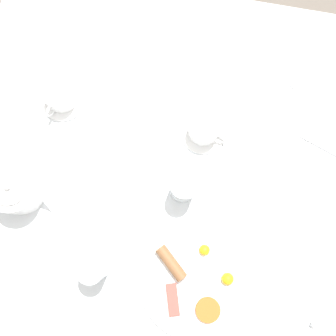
{
  "coord_description": "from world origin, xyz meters",
  "views": [
    {
      "loc": [
        -0.18,
        -0.03,
        1.84
      ],
      "look_at": [
        0.0,
        0.0,
        0.79
      ],
      "focal_mm": 42.0,
      "sensor_mm": 36.0,
      "label": 1
    }
  ],
  "objects_px": {
    "water_glass_short": "(183,188)",
    "fork_spare": "(249,87)",
    "breakfast_plate": "(196,279)",
    "teacup_with_saucer_right": "(204,129)",
    "water_glass_tall": "(94,269)",
    "knife_by_plate": "(130,139)",
    "teacup_with_saucer_left": "(60,96)",
    "napkin_folded": "(13,305)",
    "spoon_for_tea": "(324,147)",
    "teapot_near": "(15,189)",
    "fork_by_plate": "(314,72)"
  },
  "relations": [
    {
      "from": "teacup_with_saucer_left",
      "to": "teapot_near",
      "type": "bearing_deg",
      "value": 169.54
    },
    {
      "from": "spoon_for_tea",
      "to": "teacup_with_saucer_right",
      "type": "bearing_deg",
      "value": 93.0
    },
    {
      "from": "teacup_with_saucer_right",
      "to": "napkin_folded",
      "type": "distance_m",
      "value": 0.68
    },
    {
      "from": "teacup_with_saucer_right",
      "to": "spoon_for_tea",
      "type": "distance_m",
      "value": 0.34
    },
    {
      "from": "water_glass_tall",
      "to": "water_glass_short",
      "type": "bearing_deg",
      "value": -37.42
    },
    {
      "from": "teapot_near",
      "to": "napkin_folded",
      "type": "distance_m",
      "value": 0.3
    },
    {
      "from": "water_glass_short",
      "to": "spoon_for_tea",
      "type": "bearing_deg",
      "value": -62.5
    },
    {
      "from": "teacup_with_saucer_left",
      "to": "water_glass_short",
      "type": "bearing_deg",
      "value": -116.96
    },
    {
      "from": "water_glass_short",
      "to": "napkin_folded",
      "type": "height_order",
      "value": "water_glass_short"
    },
    {
      "from": "spoon_for_tea",
      "to": "fork_spare",
      "type": "xyz_separation_m",
      "value": [
        0.14,
        0.23,
        0.0
      ]
    },
    {
      "from": "teapot_near",
      "to": "fork_spare",
      "type": "height_order",
      "value": "teapot_near"
    },
    {
      "from": "teapot_near",
      "to": "teacup_with_saucer_right",
      "type": "xyz_separation_m",
      "value": [
        0.25,
        -0.46,
        -0.02
      ]
    },
    {
      "from": "teacup_with_saucer_right",
      "to": "water_glass_short",
      "type": "distance_m",
      "value": 0.18
    },
    {
      "from": "water_glass_short",
      "to": "napkin_folded",
      "type": "bearing_deg",
      "value": 134.55
    },
    {
      "from": "teapot_near",
      "to": "fork_spare",
      "type": "xyz_separation_m",
      "value": [
        0.41,
        -0.57,
        -0.05
      ]
    },
    {
      "from": "teapot_near",
      "to": "knife_by_plate",
      "type": "relative_size",
      "value": 1.04
    },
    {
      "from": "teacup_with_saucer_left",
      "to": "water_glass_short",
      "type": "xyz_separation_m",
      "value": [
        -0.19,
        -0.38,
        0.02
      ]
    },
    {
      "from": "water_glass_tall",
      "to": "teapot_near",
      "type": "bearing_deg",
      "value": 56.61
    },
    {
      "from": "breakfast_plate",
      "to": "knife_by_plate",
      "type": "height_order",
      "value": "breakfast_plate"
    },
    {
      "from": "water_glass_tall",
      "to": "spoon_for_tea",
      "type": "distance_m",
      "value": 0.7
    },
    {
      "from": "teacup_with_saucer_right",
      "to": "fork_by_plate",
      "type": "relative_size",
      "value": 1.04
    },
    {
      "from": "teacup_with_saucer_left",
      "to": "napkin_folded",
      "type": "height_order",
      "value": "teacup_with_saucer_left"
    },
    {
      "from": "breakfast_plate",
      "to": "teacup_with_saucer_left",
      "type": "distance_m",
      "value": 0.62
    },
    {
      "from": "teapot_near",
      "to": "napkin_folded",
      "type": "height_order",
      "value": "teapot_near"
    },
    {
      "from": "spoon_for_tea",
      "to": "fork_by_plate",
      "type": "bearing_deg",
      "value": 13.83
    },
    {
      "from": "water_glass_tall",
      "to": "fork_by_plate",
      "type": "height_order",
      "value": "water_glass_tall"
    },
    {
      "from": "breakfast_plate",
      "to": "knife_by_plate",
      "type": "xyz_separation_m",
      "value": [
        0.34,
        0.24,
        -0.01
      ]
    },
    {
      "from": "breakfast_plate",
      "to": "spoon_for_tea",
      "type": "xyz_separation_m",
      "value": [
        0.41,
        -0.29,
        -0.01
      ]
    },
    {
      "from": "water_glass_short",
      "to": "teacup_with_saucer_right",
      "type": "bearing_deg",
      "value": -9.45
    },
    {
      "from": "napkin_folded",
      "to": "fork_spare",
      "type": "xyz_separation_m",
      "value": [
        0.7,
        -0.52,
        -0.0
      ]
    },
    {
      "from": "water_glass_tall",
      "to": "knife_by_plate",
      "type": "relative_size",
      "value": 0.51
    },
    {
      "from": "water_glass_short",
      "to": "fork_spare",
      "type": "relative_size",
      "value": 0.72
    },
    {
      "from": "teapot_near",
      "to": "teacup_with_saucer_left",
      "type": "distance_m",
      "value": 0.28
    },
    {
      "from": "teacup_with_saucer_right",
      "to": "fork_spare",
      "type": "height_order",
      "value": "teacup_with_saucer_right"
    },
    {
      "from": "breakfast_plate",
      "to": "teapot_near",
      "type": "bearing_deg",
      "value": 74.38
    },
    {
      "from": "knife_by_plate",
      "to": "fork_spare",
      "type": "distance_m",
      "value": 0.37
    },
    {
      "from": "fork_by_plate",
      "to": "spoon_for_tea",
      "type": "bearing_deg",
      "value": -166.17
    },
    {
      "from": "breakfast_plate",
      "to": "fork_spare",
      "type": "relative_size",
      "value": 2.13
    },
    {
      "from": "breakfast_plate",
      "to": "teacup_with_saucer_right",
      "type": "distance_m",
      "value": 0.4
    },
    {
      "from": "water_glass_tall",
      "to": "breakfast_plate",
      "type": "bearing_deg",
      "value": -85.66
    },
    {
      "from": "fork_by_plate",
      "to": "knife_by_plate",
      "type": "relative_size",
      "value": 0.62
    },
    {
      "from": "water_glass_short",
      "to": "knife_by_plate",
      "type": "height_order",
      "value": "water_glass_short"
    },
    {
      "from": "napkin_folded",
      "to": "knife_by_plate",
      "type": "relative_size",
      "value": 0.68
    },
    {
      "from": "water_glass_tall",
      "to": "fork_by_plate",
      "type": "xyz_separation_m",
      "value": [
        0.65,
        -0.5,
        -0.05
      ]
    },
    {
      "from": "water_glass_short",
      "to": "teapot_near",
      "type": "bearing_deg",
      "value": 100.68
    },
    {
      "from": "water_glass_short",
      "to": "napkin_folded",
      "type": "relative_size",
      "value": 0.74
    },
    {
      "from": "teapot_near",
      "to": "water_glass_tall",
      "type": "distance_m",
      "value": 0.29
    },
    {
      "from": "napkin_folded",
      "to": "spoon_for_tea",
      "type": "height_order",
      "value": "napkin_folded"
    },
    {
      "from": "napkin_folded",
      "to": "fork_by_plate",
      "type": "bearing_deg",
      "value": -41.66
    },
    {
      "from": "breakfast_plate",
      "to": "fork_by_plate",
      "type": "height_order",
      "value": "breakfast_plate"
    }
  ]
}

